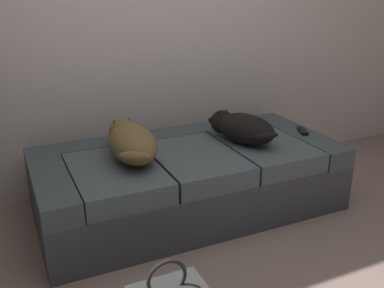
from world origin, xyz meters
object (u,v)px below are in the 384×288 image
object	(u,v)px
dog_tan	(131,142)
couch	(189,179)
dog_dark	(241,128)
tv_remote	(302,131)

from	to	relation	value
dog_tan	couch	bearing A→B (deg)	0.62
couch	dog_dark	bearing A→B (deg)	-3.46
dog_dark	tv_remote	xyz separation A→B (m)	(0.49, -0.02, -0.09)
dog_tan	dog_dark	xyz separation A→B (m)	(0.75, -0.02, -0.01)
couch	dog_tan	size ratio (longest dim) A/B	3.05
dog_tan	dog_dark	size ratio (longest dim) A/B	1.15
dog_tan	tv_remote	world-z (taller)	dog_tan
couch	dog_tan	world-z (taller)	dog_tan
dog_dark	tv_remote	distance (m)	0.50
couch	dog_dark	world-z (taller)	dog_dark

